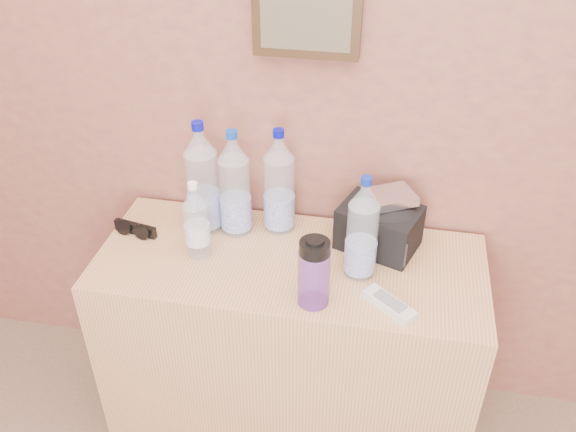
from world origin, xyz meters
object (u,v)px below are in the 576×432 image
(pet_large_a, at_px, (203,183))
(dresser, at_px, (289,346))
(pet_small, at_px, (197,224))
(pet_large_c, at_px, (279,186))
(ac_remote, at_px, (389,304))
(sunglasses, at_px, (136,229))
(foil_packet, at_px, (392,197))
(toiletry_bag, at_px, (379,225))
(nalgene_bottle, at_px, (314,272))
(pet_large_d, at_px, (362,233))
(pet_large_b, at_px, (235,188))

(pet_large_a, bearing_deg, dresser, -22.29)
(pet_small, bearing_deg, pet_large_a, 98.38)
(pet_small, bearing_deg, pet_large_c, 40.66)
(pet_small, xyz_separation_m, ac_remote, (0.58, -0.13, -0.10))
(dresser, height_order, sunglasses, sunglasses)
(sunglasses, bearing_deg, pet_small, -3.51)
(foil_packet, bearing_deg, toiletry_bag, -142.14)
(dresser, height_order, nalgene_bottle, nalgene_bottle)
(pet_large_d, bearing_deg, dresser, 175.74)
(pet_large_b, bearing_deg, pet_large_a, -177.71)
(pet_large_a, height_order, pet_large_c, pet_large_a)
(sunglasses, xyz_separation_m, foil_packet, (0.79, 0.10, 0.15))
(sunglasses, bearing_deg, pet_large_a, 31.88)
(pet_large_d, xyz_separation_m, sunglasses, (-0.72, 0.06, -0.12))
(nalgene_bottle, bearing_deg, foil_packet, 59.30)
(pet_large_d, relative_size, nalgene_bottle, 1.52)
(pet_large_b, distance_m, ac_remote, 0.59)
(pet_large_c, bearing_deg, nalgene_bottle, -63.77)
(toiletry_bag, bearing_deg, dresser, -134.74)
(pet_large_a, height_order, pet_small, pet_large_a)
(sunglasses, relative_size, toiletry_bag, 0.63)
(nalgene_bottle, height_order, sunglasses, nalgene_bottle)
(nalgene_bottle, bearing_deg, dresser, 120.51)
(pet_large_b, xyz_separation_m, pet_small, (-0.08, -0.14, -0.04))
(nalgene_bottle, bearing_deg, pet_small, 158.53)
(pet_small, bearing_deg, pet_large_b, 60.89)
(toiletry_bag, bearing_deg, sunglasses, -154.69)
(dresser, distance_m, pet_large_a, 0.62)
(dresser, bearing_deg, sunglasses, 175.17)
(dresser, bearing_deg, pet_large_a, 157.71)
(pet_large_a, bearing_deg, pet_large_d, -15.18)
(pet_large_d, xyz_separation_m, pet_small, (-0.49, -0.00, -0.03))
(ac_remote, height_order, foil_packet, foil_packet)
(pet_large_b, height_order, sunglasses, pet_large_b)
(pet_small, xyz_separation_m, toiletry_bag, (0.53, 0.14, -0.03))
(pet_large_b, distance_m, pet_large_c, 0.14)
(pet_large_d, height_order, ac_remote, pet_large_d)
(pet_small, height_order, toiletry_bag, pet_small)
(pet_large_d, distance_m, nalgene_bottle, 0.19)
(sunglasses, bearing_deg, ac_remote, -2.08)
(pet_large_b, bearing_deg, pet_large_d, -19.21)
(foil_packet, bearing_deg, nalgene_bottle, -120.70)
(pet_large_b, distance_m, nalgene_bottle, 0.42)
(dresser, xyz_separation_m, foil_packet, (0.28, 0.15, 0.54))
(pet_large_c, distance_m, nalgene_bottle, 0.37)
(pet_large_b, relative_size, sunglasses, 2.41)
(pet_large_b, height_order, pet_large_c, pet_large_b)
(pet_large_a, distance_m, nalgene_bottle, 0.49)
(sunglasses, distance_m, foil_packet, 0.81)
(ac_remote, bearing_deg, sunglasses, -154.21)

